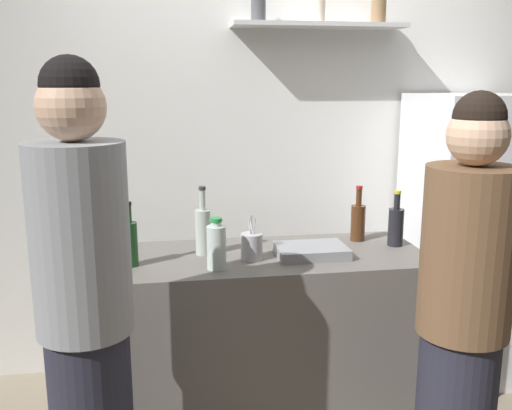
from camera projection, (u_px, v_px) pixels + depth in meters
The scene contains 12 objects.
back_wall_assembly at pixel (276, 151), 3.42m from camera, with size 4.80×0.32×2.60m.
refrigerator at pixel (464, 238), 3.31m from camera, with size 0.59×0.67×1.65m.
counter at pixel (256, 338), 2.88m from camera, with size 1.67×0.64×0.89m, color #66605B.
baking_pan at pixel (311, 251), 2.76m from camera, with size 0.34×0.24×0.05m, color gray.
utensil_holder at pixel (252, 246), 2.70m from camera, with size 0.10×0.10×0.23m.
wine_bottle_pale_glass at pixel (203, 230), 2.77m from camera, with size 0.07×0.07×0.34m.
wine_bottle_amber_glass at pixel (358, 221), 3.01m from camera, with size 0.08×0.08×0.29m.
wine_bottle_green_glass at pixel (130, 242), 2.60m from camera, with size 0.07×0.07×0.30m.
wine_bottle_dark_glass at pixel (396, 225), 2.92m from camera, with size 0.08×0.08×0.29m.
water_bottle_plastic at pixel (216, 246), 2.56m from camera, with size 0.09×0.09×0.24m.
person_brown_jacket at pixel (462, 321), 2.13m from camera, with size 0.34×0.34×1.69m.
person_grey_hoodie at pixel (85, 316), 2.02m from camera, with size 0.34×0.34×1.81m.
Camera 1 is at (-0.67, -2.10, 1.73)m, focal length 39.88 mm.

